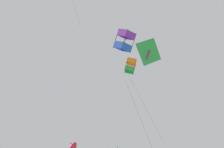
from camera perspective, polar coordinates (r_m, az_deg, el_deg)
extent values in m
cube|color=purple|center=(32.34, 1.79, 6.87)|extent=(0.62, 1.25, 0.60)
cube|color=purple|center=(31.44, 3.25, 6.69)|extent=(0.62, 1.25, 0.60)
cube|color=purple|center=(31.50, 1.75, 7.15)|extent=(1.34, 0.40, 1.10)
cube|color=purple|center=(32.29, 3.25, 6.43)|extent=(1.34, 0.40, 1.10)
cube|color=blue|center=(32.17, 1.14, 4.84)|extent=(0.62, 1.25, 0.60)
cube|color=blue|center=(31.27, 2.59, 4.60)|extent=(0.62, 1.25, 0.60)
cube|color=blue|center=(31.32, 1.09, 5.06)|extent=(1.34, 0.40, 1.10)
cube|color=blue|center=(32.12, 2.61, 4.39)|extent=(1.34, 0.40, 1.10)
cylinder|color=#332D28|center=(31.86, 0.70, 6.21)|extent=(0.86, 0.28, 1.79)
cylinder|color=#332D28|center=(32.65, 2.21, 5.52)|extent=(0.86, 0.28, 1.79)
cylinder|color=#332D28|center=(30.95, 2.16, 6.00)|extent=(0.86, 0.28, 1.79)
cylinder|color=#332D28|center=(31.76, 3.67, 5.30)|extent=(0.86, 0.28, 1.79)
cube|color=orange|center=(27.79, 2.64, 2.24)|extent=(0.68, 0.49, 0.38)
cube|color=orange|center=(27.73, 4.11, 1.92)|extent=(0.68, 0.49, 0.38)
cube|color=orange|center=(27.42, 3.38, 2.38)|extent=(0.45, 0.69, 0.56)
cube|color=orange|center=(28.09, 3.37, 1.79)|extent=(0.45, 0.69, 0.56)
cube|color=green|center=(27.52, 2.29, 0.89)|extent=(0.68, 0.49, 0.38)
cube|color=green|center=(27.46, 3.76, 0.56)|extent=(0.68, 0.49, 0.38)
cube|color=green|center=(27.15, 3.03, 1.01)|extent=(0.45, 0.69, 0.56)
cube|color=green|center=(27.83, 3.03, 0.45)|extent=(0.45, 0.69, 0.56)
cylinder|color=#332D28|center=(27.32, 2.46, 1.86)|extent=(0.20, 0.29, 1.14)
cylinder|color=#332D28|center=(27.99, 2.48, 1.28)|extent=(0.20, 0.29, 1.14)
cylinder|color=#332D28|center=(27.26, 3.95, 1.53)|extent=(0.20, 0.29, 1.14)
cylinder|color=#332D28|center=(27.93, 3.92, 0.96)|extent=(0.20, 0.29, 1.14)
cylinder|color=#47474C|center=(27.48, 4.71, -7.14)|extent=(2.53, 1.09, 6.86)
cube|color=#DB2D93|center=(29.56, -6.97, -12.37)|extent=(0.50, 0.46, 0.30)
sphere|color=black|center=(29.82, -7.05, -11.71)|extent=(0.18, 0.19, 0.15)
sphere|color=black|center=(30.18, -6.83, -11.83)|extent=(0.18, 0.19, 0.15)
cylinder|color=#47474C|center=(28.67, -6.46, 11.42)|extent=(0.40, 0.96, 3.46)
pyramid|color=green|center=(30.76, 6.26, 3.75)|extent=(1.98, 3.19, 1.80)
cube|color=#DB2D93|center=(30.82, 5.86, 3.38)|extent=(0.99, 0.45, 1.12)
cube|color=#DB2D93|center=(30.92, 6.74, 5.20)|extent=(0.41, 0.76, 0.21)
cylinder|color=#47474C|center=(31.00, 5.44, -5.10)|extent=(1.45, 3.03, 6.95)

